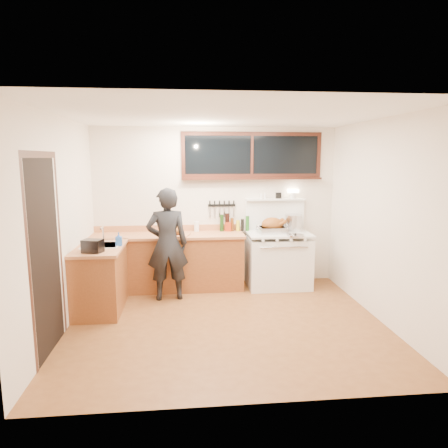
{
  "coord_description": "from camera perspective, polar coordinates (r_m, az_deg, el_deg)",
  "views": [
    {
      "loc": [
        -0.51,
        -4.85,
        2.1
      ],
      "look_at": [
        0.05,
        0.85,
        1.15
      ],
      "focal_mm": 32.0,
      "sensor_mm": 36.0,
      "label": 1
    }
  ],
  "objects": [
    {
      "name": "vintage_stove",
      "position": [
        6.64,
        7.74,
        -4.9
      ],
      "size": [
        1.02,
        0.74,
        1.59
      ],
      "color": "white",
      "rests_on": "ground"
    },
    {
      "name": "bottle_cluster",
      "position": [
        6.62,
        1.26,
        0.07
      ],
      "size": [
        0.49,
        0.07,
        0.3
      ],
      "color": "black",
      "rests_on": "counter_back"
    },
    {
      "name": "roast_turkey",
      "position": [
        6.5,
        6.94,
        -0.37
      ],
      "size": [
        0.49,
        0.37,
        0.25
      ],
      "color": "silver",
      "rests_on": "vintage_stove"
    },
    {
      "name": "toaster",
      "position": [
        5.39,
        -18.26,
        -3.0
      ],
      "size": [
        0.28,
        0.23,
        0.17
      ],
      "color": "black",
      "rests_on": "counter_left"
    },
    {
      "name": "left_doorway",
      "position": [
        4.66,
        -24.05,
        -3.97
      ],
      "size": [
        0.02,
        1.04,
        2.17
      ],
      "color": "black",
      "rests_on": "ground"
    },
    {
      "name": "sink_unit",
      "position": [
        5.81,
        -17.12,
        -3.46
      ],
      "size": [
        0.5,
        0.45,
        0.37
      ],
      "color": "white",
      "rests_on": "counter_left"
    },
    {
      "name": "saucepan",
      "position": [
        6.76,
        8.61,
        -0.36
      ],
      "size": [
        0.19,
        0.3,
        0.13
      ],
      "color": "silver",
      "rests_on": "vintage_stove"
    },
    {
      "name": "coffee_tin",
      "position": [
        6.61,
        0.62,
        -0.36
      ],
      "size": [
        0.12,
        0.11,
        0.15
      ],
      "color": "#962B10",
      "rests_on": "counter_back"
    },
    {
      "name": "counter_back",
      "position": [
        6.52,
        -8.01,
        -5.3
      ],
      "size": [
        2.44,
        0.64,
        1.0
      ],
      "color": "brown",
      "rests_on": "ground"
    },
    {
      "name": "man",
      "position": [
        5.96,
        -8.1,
        -2.89
      ],
      "size": [
        0.65,
        0.47,
        1.68
      ],
      "color": "black",
      "rests_on": "ground"
    },
    {
      "name": "back_window",
      "position": [
        6.66,
        4.03,
        9.08
      ],
      "size": [
        2.32,
        0.13,
        0.77
      ],
      "color": "black",
      "rests_on": "room_shell"
    },
    {
      "name": "pitcher",
      "position": [
        6.61,
        -3.93,
        -0.37
      ],
      "size": [
        0.1,
        0.1,
        0.16
      ],
      "color": "white",
      "rests_on": "counter_back"
    },
    {
      "name": "cutting_board",
      "position": [
        6.27,
        -7.05,
        -1.18
      ],
      "size": [
        0.51,
        0.43,
        0.15
      ],
      "color": "#BA7549",
      "rests_on": "counter_back"
    },
    {
      "name": "pot_lid",
      "position": [
        6.31,
        10.18,
        -1.59
      ],
      "size": [
        0.3,
        0.3,
        0.04
      ],
      "color": "silver",
      "rests_on": "vintage_stove"
    },
    {
      "name": "knife_strip",
      "position": [
        6.66,
        -0.32,
        2.6
      ],
      "size": [
        0.46,
        0.03,
        0.28
      ],
      "color": "black",
      "rests_on": "room_shell"
    },
    {
      "name": "stockpot",
      "position": [
        6.73,
        9.89,
        0.18
      ],
      "size": [
        0.39,
        0.39,
        0.27
      ],
      "color": "silver",
      "rests_on": "vintage_stove"
    },
    {
      "name": "soap_bottle",
      "position": [
        5.69,
        -14.81,
        -2.1
      ],
      "size": [
        0.09,
        0.09,
        0.19
      ],
      "color": "blue",
      "rests_on": "counter_left"
    },
    {
      "name": "room_shell",
      "position": [
        4.9,
        0.4,
        4.15
      ],
      "size": [
        4.1,
        3.6,
        2.65
      ],
      "color": "silver",
      "rests_on": "ground"
    },
    {
      "name": "ground_plane",
      "position": [
        5.31,
        0.37,
        -13.97
      ],
      "size": [
        4.0,
        3.5,
        0.02
      ],
      "primitive_type": "cube",
      "color": "brown"
    },
    {
      "name": "counter_left",
      "position": [
        5.84,
        -17.27,
        -7.41
      ],
      "size": [
        0.64,
        1.09,
        0.9
      ],
      "color": "brown",
      "rests_on": "ground"
    }
  ]
}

